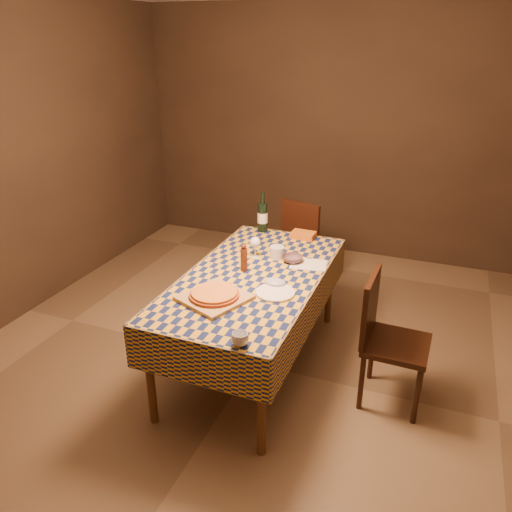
% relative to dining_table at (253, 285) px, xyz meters
% --- Properties ---
extents(room, '(5.00, 5.10, 2.70)m').
position_rel_dining_table_xyz_m(room, '(0.00, 0.00, 0.66)').
color(room, brown).
rests_on(room, ground).
extents(dining_table, '(0.94, 1.84, 0.77)m').
position_rel_dining_table_xyz_m(dining_table, '(0.00, 0.00, 0.00)').
color(dining_table, brown).
rests_on(dining_table, ground).
extents(cutting_board, '(0.50, 0.50, 0.02)m').
position_rel_dining_table_xyz_m(cutting_board, '(-0.10, -0.43, 0.09)').
color(cutting_board, tan).
rests_on(cutting_board, dining_table).
extents(pizza, '(0.36, 0.36, 0.03)m').
position_rel_dining_table_xyz_m(pizza, '(-0.10, -0.43, 0.12)').
color(pizza, '#8D3717').
rests_on(pizza, cutting_board).
extents(pepper_mill, '(0.07, 0.07, 0.21)m').
position_rel_dining_table_xyz_m(pepper_mill, '(-0.09, 0.05, 0.17)').
color(pepper_mill, '#4C2011').
rests_on(pepper_mill, dining_table).
extents(bowl, '(0.16, 0.16, 0.05)m').
position_rel_dining_table_xyz_m(bowl, '(0.19, 0.32, 0.10)').
color(bowl, '#5C414D').
rests_on(bowl, dining_table).
extents(wine_glass, '(0.08, 0.08, 0.17)m').
position_rel_dining_table_xyz_m(wine_glass, '(-0.11, 0.30, 0.19)').
color(wine_glass, white).
rests_on(wine_glass, dining_table).
extents(wine_bottle, '(0.11, 0.11, 0.35)m').
position_rel_dining_table_xyz_m(wine_bottle, '(-0.25, 0.86, 0.21)').
color(wine_bottle, black).
rests_on(wine_bottle, dining_table).
extents(deli_tub, '(0.13, 0.13, 0.09)m').
position_rel_dining_table_xyz_m(deli_tub, '(0.06, 0.35, 0.12)').
color(deli_tub, silver).
rests_on(deli_tub, dining_table).
extents(takeout_container, '(0.21, 0.15, 0.05)m').
position_rel_dining_table_xyz_m(takeout_container, '(0.13, 0.83, 0.10)').
color(takeout_container, '#BC6118').
rests_on(takeout_container, dining_table).
extents(white_plate, '(0.32, 0.32, 0.02)m').
position_rel_dining_table_xyz_m(white_plate, '(0.24, -0.21, 0.08)').
color(white_plate, white).
rests_on(white_plate, dining_table).
extents(tumbler, '(0.12, 0.12, 0.08)m').
position_rel_dining_table_xyz_m(tumbler, '(0.26, -0.85, 0.12)').
color(tumbler, silver).
rests_on(tumbler, dining_table).
extents(flour_patch, '(0.30, 0.25, 0.00)m').
position_rel_dining_table_xyz_m(flour_patch, '(0.32, 0.32, 0.08)').
color(flour_patch, silver).
rests_on(flour_patch, dining_table).
extents(flour_bag, '(0.15, 0.11, 0.04)m').
position_rel_dining_table_xyz_m(flour_bag, '(0.20, -0.09, 0.10)').
color(flour_bag, '#A6AED5').
rests_on(flour_bag, dining_table).
extents(chair_far, '(0.53, 0.53, 0.93)m').
position_rel_dining_table_xyz_m(chair_far, '(-0.01, 1.40, -0.17)').
color(chair_far, black).
rests_on(chair_far, ground).
extents(chair_right, '(0.44, 0.43, 0.93)m').
position_rel_dining_table_xyz_m(chair_right, '(0.96, -0.03, -0.17)').
color(chair_right, black).
rests_on(chair_right, ground).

